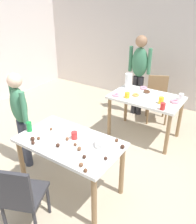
% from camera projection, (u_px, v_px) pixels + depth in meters
% --- Properties ---
extents(ground_plane, '(6.40, 6.40, 0.00)m').
position_uv_depth(ground_plane, '(74.00, 185.00, 3.17)').
color(ground_plane, tan).
extents(wall_back, '(6.40, 0.10, 2.60)m').
position_uv_depth(wall_back, '(168.00, 45.00, 4.95)').
color(wall_back, silver).
rests_on(wall_back, ground_plane).
extents(dining_table_near, '(1.22, 0.71, 0.75)m').
position_uv_depth(dining_table_near, '(70.00, 148.00, 2.81)').
color(dining_table_near, white).
rests_on(dining_table_near, ground_plane).
extents(dining_table_far, '(1.16, 0.74, 0.75)m').
position_uv_depth(dining_table_far, '(146.00, 102.00, 3.97)').
color(dining_table_far, white).
rests_on(dining_table_far, ground_plane).
extents(chair_near_table, '(0.52, 0.52, 0.87)m').
position_uv_depth(chair_near_table, '(20.00, 195.00, 2.36)').
color(chair_near_table, '#2D2D33').
rests_on(chair_near_table, ground_plane).
extents(chair_far_table, '(0.54, 0.54, 0.87)m').
position_uv_depth(chair_far_table, '(157.00, 96.00, 4.60)').
color(chair_far_table, olive).
rests_on(chair_far_table, ground_plane).
extents(person_girl_near, '(0.45, 0.29, 1.40)m').
position_uv_depth(person_girl_near, '(20.00, 114.00, 3.20)').
color(person_girl_near, '#383D4C').
rests_on(person_girl_near, ground_plane).
extents(person_adult_far, '(0.45, 0.22, 1.59)m').
position_uv_depth(person_adult_far, '(139.00, 69.00, 4.59)').
color(person_adult_far, '#28282D').
rests_on(person_adult_far, ground_plane).
extents(mixing_bowl, '(0.21, 0.21, 0.08)m').
position_uv_depth(mixing_bowl, '(104.00, 143.00, 2.65)').
color(mixing_bowl, white).
rests_on(mixing_bowl, dining_table_near).
extents(soda_can, '(0.07, 0.07, 0.12)m').
position_uv_depth(soda_can, '(29.00, 127.00, 2.93)').
color(soda_can, '#198438').
rests_on(soda_can, dining_table_near).
extents(fork_near, '(0.17, 0.02, 0.01)m').
position_uv_depth(fork_near, '(45.00, 148.00, 2.63)').
color(fork_near, silver).
rests_on(fork_near, dining_table_near).
extents(cup_near_0, '(0.07, 0.07, 0.09)m').
position_uv_depth(cup_near_0, '(75.00, 135.00, 2.79)').
color(cup_near_0, red).
rests_on(cup_near_0, dining_table_near).
extents(cake_ball_0, '(0.04, 0.04, 0.04)m').
position_uv_depth(cake_ball_0, '(85.00, 170.00, 2.28)').
color(cake_ball_0, brown).
rests_on(cake_ball_0, dining_table_near).
extents(cake_ball_1, '(0.04, 0.04, 0.04)m').
position_uv_depth(cake_ball_1, '(67.00, 139.00, 2.76)').
color(cake_ball_1, brown).
rests_on(cake_ball_1, dining_table_near).
extents(cake_ball_2, '(0.05, 0.05, 0.05)m').
position_uv_depth(cake_ball_2, '(79.00, 149.00, 2.59)').
color(cake_ball_2, brown).
rests_on(cake_ball_2, dining_table_near).
extents(cake_ball_3, '(0.04, 0.04, 0.04)m').
position_uv_depth(cake_ball_3, '(117.00, 140.00, 2.74)').
color(cake_ball_3, brown).
rests_on(cake_ball_3, dining_table_near).
extents(cake_ball_4, '(0.05, 0.05, 0.05)m').
position_uv_depth(cake_ball_4, '(122.00, 147.00, 2.62)').
color(cake_ball_4, '#3D2319').
rests_on(cake_ball_4, dining_table_near).
extents(cake_ball_5, '(0.04, 0.04, 0.04)m').
position_uv_depth(cake_ball_5, '(106.00, 158.00, 2.44)').
color(cake_ball_5, '#3D2319').
rests_on(cake_ball_5, dining_table_near).
extents(cake_ball_6, '(0.04, 0.04, 0.04)m').
position_uv_depth(cake_ball_6, '(33.00, 143.00, 2.69)').
color(cake_ball_6, '#3D2319').
rests_on(cake_ball_6, dining_table_near).
extents(cake_ball_7, '(0.04, 0.04, 0.04)m').
position_uv_depth(cake_ball_7, '(39.00, 138.00, 2.78)').
color(cake_ball_7, brown).
rests_on(cake_ball_7, dining_table_near).
extents(cake_ball_8, '(0.05, 0.05, 0.05)m').
position_uv_depth(cake_ball_8, '(33.00, 139.00, 2.75)').
color(cake_ball_8, '#3D2319').
rests_on(cake_ball_8, dining_table_near).
extents(cake_ball_9, '(0.05, 0.05, 0.05)m').
position_uv_depth(cake_ball_9, '(81.00, 165.00, 2.35)').
color(cake_ball_9, brown).
rests_on(cake_ball_9, dining_table_near).
extents(cake_ball_10, '(0.05, 0.05, 0.05)m').
position_uv_depth(cake_ball_10, '(58.00, 145.00, 2.65)').
color(cake_ball_10, '#3D2319').
rests_on(cake_ball_10, dining_table_near).
extents(cake_ball_11, '(0.04, 0.04, 0.04)m').
position_uv_depth(cake_ball_11, '(51.00, 129.00, 2.97)').
color(cake_ball_11, brown).
rests_on(cake_ball_11, dining_table_near).
extents(cake_ball_12, '(0.04, 0.04, 0.04)m').
position_uv_depth(cake_ball_12, '(84.00, 157.00, 2.46)').
color(cake_ball_12, '#3D2319').
rests_on(cake_ball_12, dining_table_near).
extents(cake_ball_13, '(0.04, 0.04, 0.04)m').
position_uv_depth(cake_ball_13, '(75.00, 144.00, 2.66)').
color(cake_ball_13, brown).
rests_on(cake_ball_13, dining_table_near).
extents(pitcher_far, '(0.13, 0.13, 0.25)m').
position_uv_depth(pitcher_far, '(128.00, 80.00, 4.25)').
color(pitcher_far, white).
rests_on(pitcher_far, dining_table_far).
extents(cup_far_0, '(0.08, 0.08, 0.10)m').
position_uv_depth(cup_far_0, '(181.00, 97.00, 3.78)').
color(cup_far_0, white).
rests_on(cup_far_0, dining_table_far).
extents(cup_far_1, '(0.08, 0.08, 0.09)m').
position_uv_depth(cup_far_1, '(127.00, 95.00, 3.86)').
color(cup_far_1, yellow).
rests_on(cup_far_1, dining_table_far).
extents(cup_far_2, '(0.07, 0.07, 0.11)m').
position_uv_depth(cup_far_2, '(163.00, 106.00, 3.47)').
color(cup_far_2, red).
rests_on(cup_far_2, dining_table_far).
extents(cup_far_3, '(0.08, 0.08, 0.11)m').
position_uv_depth(cup_far_3, '(161.00, 100.00, 3.66)').
color(cup_far_3, yellow).
rests_on(cup_far_3, dining_table_far).
extents(donut_far_0, '(0.13, 0.13, 0.04)m').
position_uv_depth(donut_far_0, '(116.00, 95.00, 3.94)').
color(donut_far_0, pink).
rests_on(donut_far_0, dining_table_far).
extents(donut_far_1, '(0.11, 0.11, 0.03)m').
position_uv_depth(donut_far_1, '(147.00, 92.00, 4.07)').
color(donut_far_1, brown).
rests_on(donut_far_1, dining_table_far).
extents(donut_far_2, '(0.11, 0.11, 0.03)m').
position_uv_depth(donut_far_2, '(136.00, 95.00, 3.94)').
color(donut_far_2, gold).
rests_on(donut_far_2, dining_table_far).
extents(donut_far_3, '(0.14, 0.14, 0.04)m').
position_uv_depth(donut_far_3, '(175.00, 101.00, 3.71)').
color(donut_far_3, pink).
rests_on(donut_far_3, dining_table_far).
extents(donut_far_4, '(0.10, 0.10, 0.03)m').
position_uv_depth(donut_far_4, '(151.00, 102.00, 3.71)').
color(donut_far_4, white).
rests_on(donut_far_4, dining_table_far).
extents(donut_far_5, '(0.13, 0.13, 0.04)m').
position_uv_depth(donut_far_5, '(143.00, 88.00, 4.22)').
color(donut_far_5, pink).
rests_on(donut_far_5, dining_table_far).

